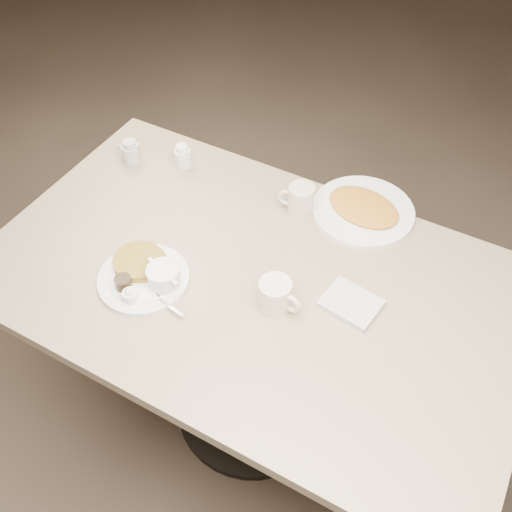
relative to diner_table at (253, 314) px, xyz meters
The scene contains 9 objects.
room 0.82m from the diner_table, ahead, with size 7.04×8.04×2.84m.
diner_table is the anchor object (origin of this frame).
main_plate 0.35m from the diner_table, 149.41° to the right, with size 0.33×0.32×0.07m.
coffee_mug_near 0.25m from the diner_table, 28.77° to the right, with size 0.13×0.10×0.09m.
napkin 0.33m from the diner_table, ahead, with size 0.16×0.14×0.02m.
coffee_mug_far 0.37m from the diner_table, 90.41° to the left, with size 0.12×0.10×0.10m.
creamer_left 0.68m from the diner_table, 157.37° to the left, with size 0.09×0.07×0.08m.
creamer_right 0.58m from the diner_table, 144.27° to the left, with size 0.07×0.06×0.08m.
hash_plate 0.46m from the diner_table, 66.48° to the left, with size 0.37×0.37×0.04m.
Camera 1 is at (0.50, -0.89, 1.98)m, focal length 40.56 mm.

